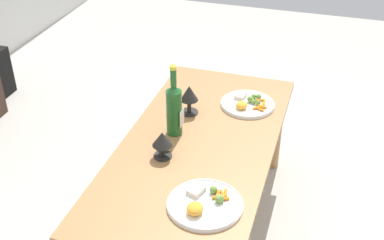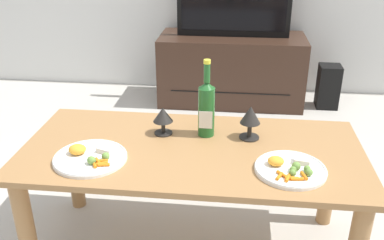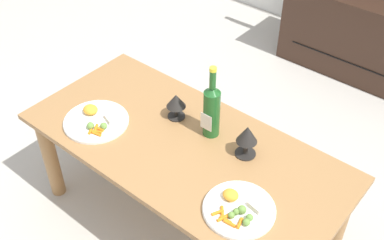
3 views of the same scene
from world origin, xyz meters
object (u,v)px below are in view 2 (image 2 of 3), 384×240
Objects in this scene: dinner_plate_left at (90,157)px; tv_stand at (231,69)px; floor_speaker at (328,86)px; wine_bottle at (206,107)px; dinner_plate_right at (290,168)px; goblet_right at (250,117)px; dining_table at (192,167)px; goblet_left at (163,116)px.

tv_stand is at bearing 75.51° from dinner_plate_left.
floor_speaker is 1.89m from wine_bottle.
dinner_plate_left is at bearing 179.90° from dinner_plate_right.
dining_table is at bearing -153.71° from goblet_right.
wine_bottle is 0.19m from goblet_left.
floor_speaker is 1.21× the size of dinner_plate_left.
wine_bottle is 1.18× the size of dinner_plate_left.
goblet_left is at bearing -176.64° from wine_bottle.
floor_speaker is 2.31m from dinner_plate_left.
floor_speaker is at bearing 68.16° from goblet_right.
goblet_right is at bearing -3.36° from wine_bottle.
goblet_left is 0.46× the size of dinner_plate_right.
floor_speaker is 1.82m from goblet_right.
goblet_left is at bearing 46.12° from dinner_plate_left.
goblet_left is (-0.14, 0.11, 0.17)m from dining_table.
dinner_plate_left is at bearing -123.33° from floor_speaker.
goblet_left is at bearing 180.00° from goblet_right.
dining_table is 1.81m from tv_stand.
dinner_plate_left reaches higher than dinner_plate_right.
goblet_right is (-0.66, -1.64, 0.45)m from floor_speaker.
wine_bottle is at bearing 31.64° from dinner_plate_left.
wine_bottle is at bearing -92.47° from tv_stand.
goblet_right is (0.11, -1.68, 0.35)m from tv_stand.
tv_stand is 1.72m from goblet_right.
dining_table is 5.23× the size of dinner_plate_right.
goblet_left is at bearing 153.86° from dinner_plate_right.
goblet_right reaches higher than tv_stand.
wine_bottle is at bearing 141.48° from dinner_plate_right.
wine_bottle reaches higher than dining_table.
wine_bottle is 0.44m from dinner_plate_right.
dinner_plate_left is 0.76m from dinner_plate_right.
goblet_left is 0.83× the size of goblet_right.
wine_bottle is (-0.84, -1.63, 0.48)m from floor_speaker.
tv_stand is 4.01× the size of dinner_plate_left.
tv_stand is 3.40× the size of wine_bottle.
dinner_plate_right is (0.38, -0.14, 0.10)m from dining_table.
goblet_right is 0.67m from dinner_plate_left.
dining_table reaches higher than floor_speaker.
dinner_plate_right is at bearing -0.10° from dinner_plate_left.
tv_stand is at bearing 97.67° from dinner_plate_right.
floor_speaker is 2.36× the size of goblet_right.
dining_table is at bearing -110.62° from wine_bottle.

